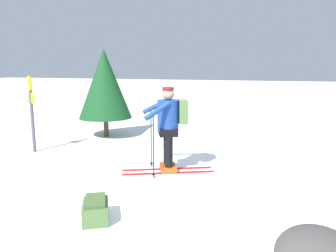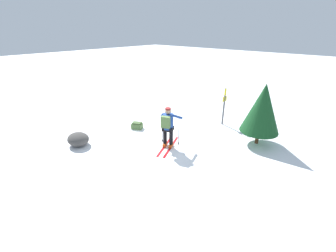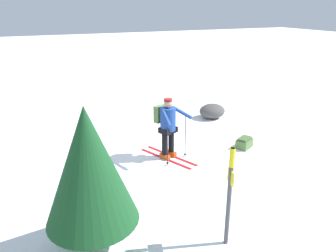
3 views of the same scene
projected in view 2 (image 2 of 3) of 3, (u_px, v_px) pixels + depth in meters
The scene contains 6 objects.
ground_plane at pixel (159, 144), 9.14m from camera, with size 80.00×80.00×0.00m, color white.
skier at pixel (168, 125), 8.52m from camera, with size 1.10×1.75×1.62m.
dropped_backpack at pixel (137, 126), 10.44m from camera, with size 0.58×0.51×0.31m.
trail_marker at pixel (224, 104), 10.56m from camera, with size 0.09×0.24×1.77m.
rock_boulder at pixel (78, 139), 8.94m from camera, with size 0.93×0.79×0.51m, color #474442.
pine_tree at pixel (262, 108), 8.57m from camera, with size 1.48×1.48×2.47m.
Camera 2 is at (-5.65, 5.77, 4.35)m, focal length 24.00 mm.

